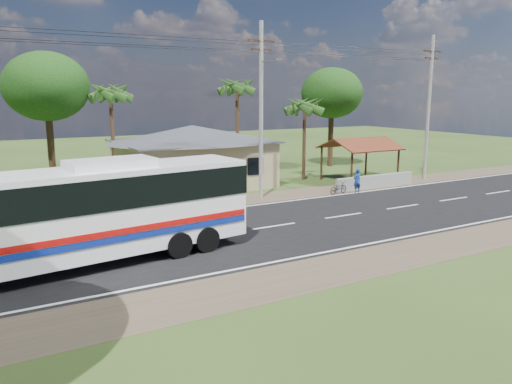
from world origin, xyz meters
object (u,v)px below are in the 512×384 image
(motorcycle, at_px, (338,188))
(person, at_px, (357,181))
(coach_bus, at_px, (85,207))
(waiting_shed, at_px, (360,145))

(motorcycle, xyz_separation_m, person, (1.27, -0.38, 0.43))
(motorcycle, height_order, person, person)
(coach_bus, distance_m, motorcycle, 18.86)
(coach_bus, height_order, person, coach_bus)
(coach_bus, bearing_deg, person, 11.21)
(waiting_shed, bearing_deg, coach_bus, -156.19)
(waiting_shed, xyz_separation_m, coach_bus, (-22.40, -9.88, -0.37))
(motorcycle, bearing_deg, person, -116.81)
(waiting_shed, height_order, motorcycle, waiting_shed)
(person, bearing_deg, waiting_shed, -137.58)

